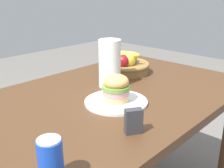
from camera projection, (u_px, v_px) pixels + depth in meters
name	position (u px, v px, depth m)	size (l,w,h in m)	color
dining_table	(112.00, 112.00, 1.34)	(1.40, 0.90, 0.75)	#4C301C
plate	(116.00, 102.00, 1.19)	(0.28, 0.28, 0.01)	white
sandwich	(116.00, 88.00, 1.17)	(0.12, 0.12, 0.12)	#E5BC75
soda_can	(51.00, 161.00, 0.69)	(0.07, 0.07, 0.13)	blue
fruit_basket	(125.00, 65.00, 1.61)	(0.29, 0.29, 0.14)	olive
paper_towel_roll	(110.00, 64.00, 1.36)	(0.11, 0.11, 0.24)	white
napkin_holder	(134.00, 121.00, 0.93)	(0.06, 0.03, 0.09)	#333338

